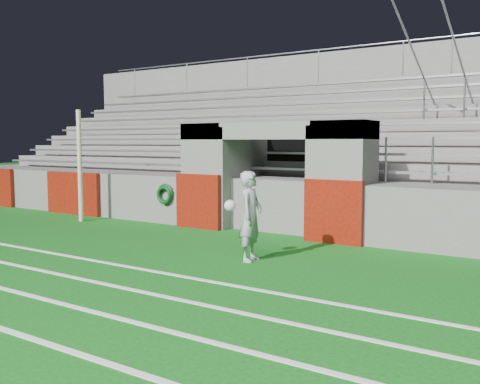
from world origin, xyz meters
The scene contains 5 objects.
ground centered at (0.00, 0.00, 0.00)m, with size 90.00×90.00×0.00m, color #0E5512.
field_post centered at (-5.21, 2.14, 1.50)m, with size 0.12×0.12×3.00m, color beige.
stadium_structure centered at (0.00, 7.97, 1.49)m, with size 26.00×8.48×5.42m.
goalkeeper_with_ball centered at (1.24, 0.58, 0.82)m, with size 0.67×0.65×1.62m.
hose_coil centered at (-2.89, 2.93, 0.80)m, with size 0.52×0.14×0.53m.
Camera 1 is at (6.34, -7.44, 2.14)m, focal length 40.00 mm.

